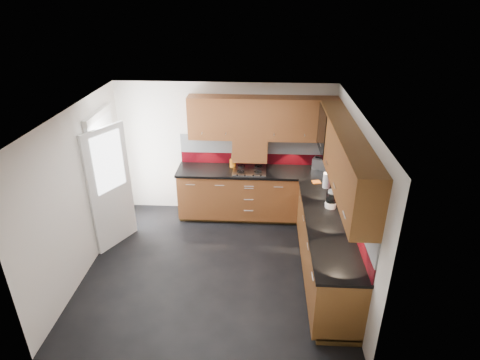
# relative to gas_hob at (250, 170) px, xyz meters

# --- Properties ---
(room) EXTENTS (4.00, 3.80, 2.64)m
(room) POSITION_rel_gas_hob_xyz_m (-0.45, -1.47, 0.54)
(room) COLOR black
(base_cabinets) EXTENTS (2.70, 3.20, 0.95)m
(base_cabinets) POSITION_rel_gas_hob_xyz_m (0.62, -0.75, -0.52)
(base_cabinets) COLOR brown
(base_cabinets) RESTS_ON room
(countertop) EXTENTS (2.72, 3.22, 0.04)m
(countertop) POSITION_rel_gas_hob_xyz_m (0.60, -0.77, -0.03)
(countertop) COLOR black
(countertop) RESTS_ON base_cabinets
(backsplash) EXTENTS (2.70, 3.20, 0.54)m
(backsplash) POSITION_rel_gas_hob_xyz_m (0.83, -0.54, 0.26)
(backsplash) COLOR maroon
(backsplash) RESTS_ON countertop
(upper_cabinets) EXTENTS (2.50, 3.20, 0.72)m
(upper_cabinets) POSITION_rel_gas_hob_xyz_m (0.78, -0.69, 0.88)
(upper_cabinets) COLOR brown
(upper_cabinets) RESTS_ON room
(extractor_hood) EXTENTS (0.60, 0.33, 0.40)m
(extractor_hood) POSITION_rel_gas_hob_xyz_m (-0.00, 0.17, 0.33)
(extractor_hood) COLOR brown
(extractor_hood) RESTS_ON room
(glass_cabinet) EXTENTS (0.32, 0.80, 0.66)m
(glass_cabinet) POSITION_rel_gas_hob_xyz_m (1.26, -0.40, 0.91)
(glass_cabinet) COLOR black
(glass_cabinet) RESTS_ON room
(back_door) EXTENTS (0.42, 1.19, 2.04)m
(back_door) POSITION_rel_gas_hob_xyz_m (-2.23, -0.72, 0.08)
(back_door) COLOR white
(back_door) RESTS_ON room
(gas_hob) EXTENTS (0.58, 0.51, 0.04)m
(gas_hob) POSITION_rel_gas_hob_xyz_m (0.00, 0.00, 0.00)
(gas_hob) COLOR silver
(gas_hob) RESTS_ON countertop
(utensil_pot) EXTENTS (0.11, 0.11, 0.40)m
(utensil_pot) POSITION_rel_gas_hob_xyz_m (-0.30, 0.15, 0.08)
(utensil_pot) COLOR orange
(utensil_pot) RESTS_ON countertop
(toaster) EXTENTS (0.31, 0.26, 0.20)m
(toaster) POSITION_rel_gas_hob_xyz_m (1.24, 0.17, 0.08)
(toaster) COLOR silver
(toaster) RESTS_ON countertop
(food_processor) EXTENTS (0.16, 0.16, 0.27)m
(food_processor) POSITION_rel_gas_hob_xyz_m (1.22, -1.19, 0.11)
(food_processor) COLOR white
(food_processor) RESTS_ON countertop
(paper_towel) EXTENTS (0.16, 0.16, 0.25)m
(paper_towel) POSITION_rel_gas_hob_xyz_m (1.24, -0.56, 0.11)
(paper_towel) COLOR white
(paper_towel) RESTS_ON countertop
(orange_cloth) EXTENTS (0.15, 0.14, 0.01)m
(orange_cloth) POSITION_rel_gas_hob_xyz_m (1.11, -0.39, -0.01)
(orange_cloth) COLOR orange
(orange_cloth) RESTS_ON countertop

